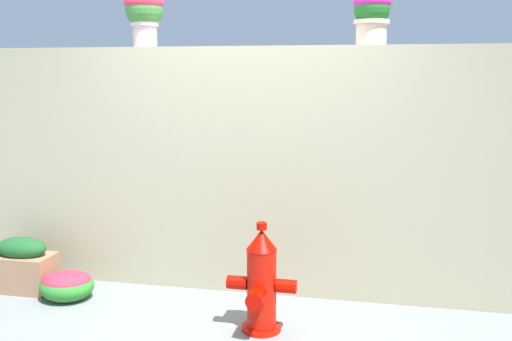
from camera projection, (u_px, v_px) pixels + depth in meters
name	position (u px, v px, depth m)	size (l,w,h in m)	color
ground_plane	(224.00, 329.00, 4.12)	(24.00, 24.00, 0.00)	gray
stone_wall	(252.00, 170.00, 4.83)	(6.14, 0.41, 2.00)	tan
potted_plant_1	(144.00, 11.00, 4.79)	(0.33, 0.33, 0.46)	beige
potted_plant_2	(372.00, 13.00, 4.42)	(0.29, 0.29, 0.41)	beige
fire_hydrant	(261.00, 284.00, 4.04)	(0.49, 0.40, 0.78)	red
flower_bush_left	(67.00, 284.00, 4.66)	(0.44, 0.39, 0.23)	#2E842C
planter_box	(22.00, 265.00, 4.84)	(0.51, 0.30, 0.45)	#9E7354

